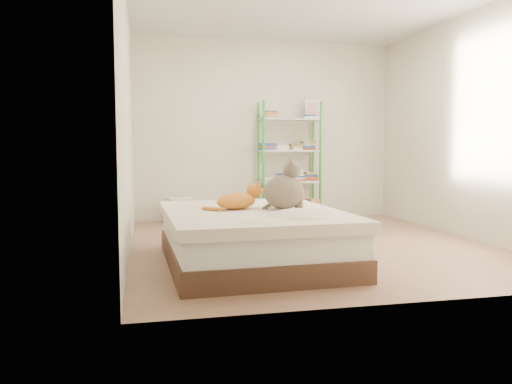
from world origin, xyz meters
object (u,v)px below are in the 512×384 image
object	(u,v)px
orange_cat	(236,199)
white_bin	(180,210)
grey_cat	(284,185)
bed	(252,237)
shelf_unit	(290,161)
cardboard_box	(294,215)

from	to	relation	value
orange_cat	white_bin	size ratio (longest dim) A/B	1.32
grey_cat	white_bin	distance (m)	2.74
bed	white_bin	world-z (taller)	bed
orange_cat	white_bin	bearing A→B (deg)	74.58
orange_cat	shelf_unit	size ratio (longest dim) A/B	0.27
bed	orange_cat	distance (m)	0.37
orange_cat	white_bin	xyz separation A→B (m)	(-0.34, 2.50, -0.40)
grey_cat	bed	bearing A→B (deg)	91.15
grey_cat	cardboard_box	bearing A→B (deg)	-20.93
orange_cat	grey_cat	size ratio (longest dim) A/B	1.04
cardboard_box	bed	bearing A→B (deg)	-86.18
cardboard_box	white_bin	world-z (taller)	cardboard_box
grey_cat	shelf_unit	xyz separation A→B (m)	(0.82, 2.61, 0.14)
bed	shelf_unit	bearing A→B (deg)	65.00
orange_cat	cardboard_box	bearing A→B (deg)	33.29
orange_cat	bed	bearing A→B (deg)	-59.43
white_bin	bed	bearing A→B (deg)	-79.82
grey_cat	cardboard_box	xyz separation A→B (m)	(0.59, 1.62, -0.51)
grey_cat	shelf_unit	size ratio (longest dim) A/B	0.26
shelf_unit	white_bin	xyz separation A→B (m)	(-1.58, -0.03, -0.68)
cardboard_box	shelf_unit	bearing A→B (deg)	109.47
bed	cardboard_box	xyz separation A→B (m)	(0.89, 1.63, -0.04)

